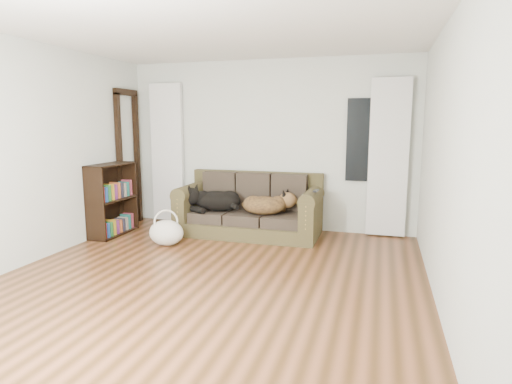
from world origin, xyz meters
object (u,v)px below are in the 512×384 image
(sofa, at_px, (249,205))
(dog_shepherd, at_px, (267,204))
(bookshelf, at_px, (112,201))
(dog_black_lab, at_px, (215,202))
(tote_bag, at_px, (166,234))

(sofa, xyz_separation_m, dog_shepherd, (0.30, -0.10, 0.04))
(sofa, distance_m, bookshelf, 2.02)
(dog_black_lab, xyz_separation_m, tote_bag, (-0.39, -0.80, -0.32))
(tote_bag, bearing_deg, dog_black_lab, 63.86)
(sofa, height_order, tote_bag, sofa)
(dog_black_lab, distance_m, bookshelf, 1.51)
(sofa, distance_m, tote_bag, 1.29)
(tote_bag, height_order, bookshelf, bookshelf)
(dog_black_lab, xyz_separation_m, dog_shepherd, (0.82, -0.02, 0.01))
(tote_bag, xyz_separation_m, bookshelf, (-1.04, 0.30, 0.34))
(sofa, xyz_separation_m, tote_bag, (-0.90, -0.87, -0.29))
(dog_black_lab, distance_m, dog_shepherd, 0.82)
(sofa, height_order, dog_black_lab, sofa)
(dog_black_lab, bearing_deg, tote_bag, -113.18)
(dog_shepherd, bearing_deg, dog_black_lab, -8.02)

